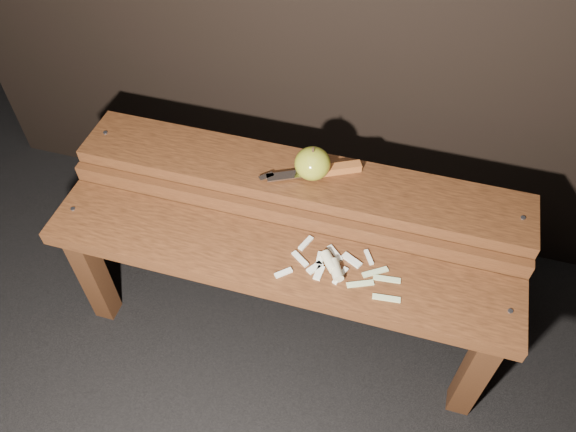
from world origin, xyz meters
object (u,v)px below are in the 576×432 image
(bench_rear_tier, at_px, (299,196))
(apple, at_px, (313,164))
(bench_front_tier, at_px, (275,275))
(knife, at_px, (327,170))

(bench_rear_tier, height_order, apple, apple)
(bench_front_tier, bearing_deg, bench_rear_tier, 90.00)
(bench_rear_tier, xyz_separation_m, knife, (0.07, 0.02, 0.10))
(bench_front_tier, xyz_separation_m, bench_rear_tier, (0.00, 0.23, 0.06))
(knife, bearing_deg, apple, -153.39)
(bench_rear_tier, distance_m, knife, 0.12)
(bench_front_tier, relative_size, apple, 12.61)
(apple, relative_size, knife, 0.38)
(bench_rear_tier, bearing_deg, knife, 17.91)
(bench_front_tier, height_order, bench_rear_tier, bench_rear_tier)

